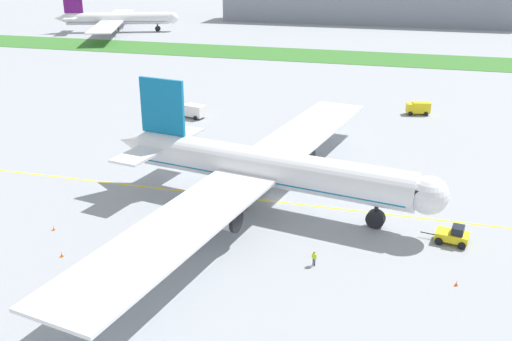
{
  "coord_description": "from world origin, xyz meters",
  "views": [
    {
      "loc": [
        16.78,
        -71.05,
        32.81
      ],
      "look_at": [
        -3.11,
        1.16,
        3.45
      ],
      "focal_mm": 40.2,
      "sensor_mm": 36.0,
      "label": 1
    }
  ],
  "objects_px": {
    "ground_crew_wingwalker_port": "(314,257)",
    "traffic_cone_port_wing": "(62,254)",
    "airliner_foreground": "(263,168)",
    "service_truck_baggage_loader": "(418,108)",
    "traffic_cone_starboard_wing": "(457,283)",
    "parked_airliner_far_left": "(116,19)",
    "traffic_cone_near_nose": "(54,228)",
    "service_truck_fuel_bowser": "(192,110)",
    "pushback_tug": "(453,235)"
  },
  "relations": [
    {
      "from": "traffic_cone_near_nose",
      "to": "parked_airliner_far_left",
      "type": "bearing_deg",
      "value": 115.68
    },
    {
      "from": "traffic_cone_port_wing",
      "to": "traffic_cone_starboard_wing",
      "type": "xyz_separation_m",
      "value": [
        42.86,
        5.65,
        0.0
      ]
    },
    {
      "from": "airliner_foreground",
      "to": "traffic_cone_near_nose",
      "type": "height_order",
      "value": "airliner_foreground"
    },
    {
      "from": "traffic_cone_starboard_wing",
      "to": "parked_airliner_far_left",
      "type": "bearing_deg",
      "value": 127.81
    },
    {
      "from": "parked_airliner_far_left",
      "to": "pushback_tug",
      "type": "bearing_deg",
      "value": -50.5
    },
    {
      "from": "airliner_foreground",
      "to": "parked_airliner_far_left",
      "type": "distance_m",
      "value": 178.73
    },
    {
      "from": "service_truck_baggage_loader",
      "to": "parked_airliner_far_left",
      "type": "distance_m",
      "value": 153.93
    },
    {
      "from": "parked_airliner_far_left",
      "to": "service_truck_fuel_bowser",
      "type": "bearing_deg",
      "value": -55.4
    },
    {
      "from": "ground_crew_wingwalker_port",
      "to": "traffic_cone_starboard_wing",
      "type": "distance_m",
      "value": 14.99
    },
    {
      "from": "service_truck_fuel_bowser",
      "to": "traffic_cone_starboard_wing",
      "type": "bearing_deg",
      "value": -46.16
    },
    {
      "from": "pushback_tug",
      "to": "parked_airliner_far_left",
      "type": "relative_size",
      "value": 0.07
    },
    {
      "from": "pushback_tug",
      "to": "traffic_cone_starboard_wing",
      "type": "height_order",
      "value": "pushback_tug"
    },
    {
      "from": "airliner_foreground",
      "to": "traffic_cone_starboard_wing",
      "type": "relative_size",
      "value": 129.77
    },
    {
      "from": "ground_crew_wingwalker_port",
      "to": "service_truck_baggage_loader",
      "type": "distance_m",
      "value": 66.74
    },
    {
      "from": "traffic_cone_near_nose",
      "to": "traffic_cone_port_wing",
      "type": "height_order",
      "value": "same"
    },
    {
      "from": "traffic_cone_near_nose",
      "to": "parked_airliner_far_left",
      "type": "relative_size",
      "value": 0.01
    },
    {
      "from": "traffic_cone_port_wing",
      "to": "traffic_cone_starboard_wing",
      "type": "bearing_deg",
      "value": 7.5
    },
    {
      "from": "parked_airliner_far_left",
      "to": "traffic_cone_near_nose",
      "type": "bearing_deg",
      "value": -64.32
    },
    {
      "from": "pushback_tug",
      "to": "traffic_cone_port_wing",
      "type": "bearing_deg",
      "value": -160.48
    },
    {
      "from": "ground_crew_wingwalker_port",
      "to": "traffic_cone_starboard_wing",
      "type": "xyz_separation_m",
      "value": [
        14.97,
        -0.06,
        -0.77
      ]
    },
    {
      "from": "traffic_cone_starboard_wing",
      "to": "service_truck_fuel_bowser",
      "type": "xyz_separation_m",
      "value": [
        -49.29,
        51.34,
        1.23
      ]
    },
    {
      "from": "pushback_tug",
      "to": "parked_airliner_far_left",
      "type": "xyz_separation_m",
      "value": [
        -125.28,
        151.98,
        4.2
      ]
    },
    {
      "from": "service_truck_baggage_loader",
      "to": "airliner_foreground",
      "type": "bearing_deg",
      "value": -110.79
    },
    {
      "from": "traffic_cone_port_wing",
      "to": "ground_crew_wingwalker_port",
      "type": "bearing_deg",
      "value": 11.55
    },
    {
      "from": "service_truck_baggage_loader",
      "to": "parked_airliner_far_left",
      "type": "relative_size",
      "value": 0.07
    },
    {
      "from": "traffic_cone_starboard_wing",
      "to": "service_truck_baggage_loader",
      "type": "relative_size",
      "value": 0.11
    },
    {
      "from": "pushback_tug",
      "to": "traffic_cone_near_nose",
      "type": "distance_m",
      "value": 48.52
    },
    {
      "from": "ground_crew_wingwalker_port",
      "to": "service_truck_baggage_loader",
      "type": "xyz_separation_m",
      "value": [
        10.3,
        65.94,
        0.41
      ]
    },
    {
      "from": "airliner_foreground",
      "to": "ground_crew_wingwalker_port",
      "type": "height_order",
      "value": "airliner_foreground"
    },
    {
      "from": "service_truck_fuel_bowser",
      "to": "parked_airliner_far_left",
      "type": "xyz_separation_m",
      "value": [
        -76.02,
        110.18,
        3.72
      ]
    },
    {
      "from": "service_truck_baggage_loader",
      "to": "traffic_cone_starboard_wing",
      "type": "bearing_deg",
      "value": -85.96
    },
    {
      "from": "ground_crew_wingwalker_port",
      "to": "traffic_cone_port_wing",
      "type": "distance_m",
      "value": 28.49
    },
    {
      "from": "traffic_cone_near_nose",
      "to": "traffic_cone_starboard_wing",
      "type": "xyz_separation_m",
      "value": [
        47.56,
        0.19,
        0.0
      ]
    },
    {
      "from": "traffic_cone_starboard_wing",
      "to": "parked_airliner_far_left",
      "type": "height_order",
      "value": "parked_airliner_far_left"
    },
    {
      "from": "pushback_tug",
      "to": "service_truck_fuel_bowser",
      "type": "relative_size",
      "value": 0.94
    },
    {
      "from": "ground_crew_wingwalker_port",
      "to": "traffic_cone_port_wing",
      "type": "relative_size",
      "value": 3.0
    },
    {
      "from": "pushback_tug",
      "to": "traffic_cone_port_wing",
      "type": "xyz_separation_m",
      "value": [
        -42.83,
        -15.18,
        -0.74
      ]
    },
    {
      "from": "traffic_cone_port_wing",
      "to": "traffic_cone_near_nose",
      "type": "bearing_deg",
      "value": 130.71
    },
    {
      "from": "ground_crew_wingwalker_port",
      "to": "service_truck_fuel_bowser",
      "type": "height_order",
      "value": "service_truck_fuel_bowser"
    },
    {
      "from": "traffic_cone_near_nose",
      "to": "traffic_cone_starboard_wing",
      "type": "distance_m",
      "value": 47.56
    },
    {
      "from": "airliner_foreground",
      "to": "service_truck_baggage_loader",
      "type": "xyz_separation_m",
      "value": [
        19.74,
        52.0,
        -3.92
      ]
    },
    {
      "from": "traffic_cone_starboard_wing",
      "to": "ground_crew_wingwalker_port",
      "type": "bearing_deg",
      "value": 179.78
    },
    {
      "from": "service_truck_fuel_bowser",
      "to": "traffic_cone_port_wing",
      "type": "bearing_deg",
      "value": -83.56
    },
    {
      "from": "traffic_cone_port_wing",
      "to": "service_truck_baggage_loader",
      "type": "bearing_deg",
      "value": 61.94
    },
    {
      "from": "airliner_foreground",
      "to": "traffic_cone_port_wing",
      "type": "bearing_deg",
      "value": -133.21
    },
    {
      "from": "traffic_cone_starboard_wing",
      "to": "traffic_cone_near_nose",
      "type": "bearing_deg",
      "value": -179.77
    },
    {
      "from": "pushback_tug",
      "to": "parked_airliner_far_left",
      "type": "bearing_deg",
      "value": 129.5
    },
    {
      "from": "traffic_cone_starboard_wing",
      "to": "service_truck_baggage_loader",
      "type": "distance_m",
      "value": 66.18
    },
    {
      "from": "traffic_cone_port_wing",
      "to": "service_truck_baggage_loader",
      "type": "relative_size",
      "value": 0.11
    },
    {
      "from": "traffic_cone_near_nose",
      "to": "service_truck_baggage_loader",
      "type": "distance_m",
      "value": 78.88
    }
  ]
}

